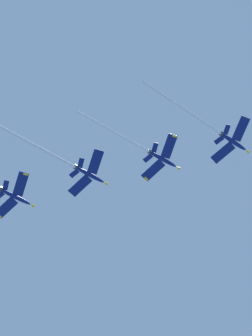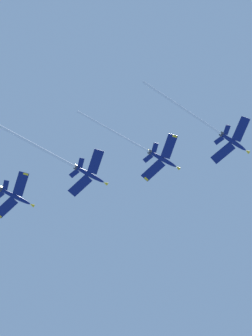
# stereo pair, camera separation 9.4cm
# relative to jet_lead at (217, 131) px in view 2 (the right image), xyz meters

# --- Properties ---
(jet_lead) EXTENTS (42.98, 27.10, 8.72)m
(jet_lead) POSITION_rel_jet_lead_xyz_m (0.00, 0.00, 0.00)
(jet_lead) COLOR navy
(jet_second) EXTENTS (39.18, 23.92, 8.73)m
(jet_second) POSITION_rel_jet_lead_xyz_m (22.31, -10.58, -1.64)
(jet_second) COLOR navy
(jet_third) EXTENTS (39.42, 24.55, 8.49)m
(jet_third) POSITION_rel_jet_lead_xyz_m (50.02, -17.48, -5.87)
(jet_third) COLOR navy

